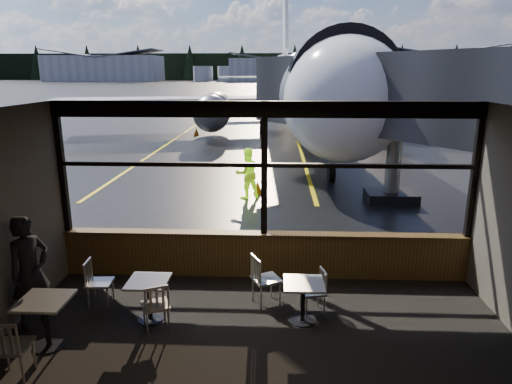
# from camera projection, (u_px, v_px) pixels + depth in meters

# --- Properties ---
(ground_plane) EXTENTS (520.00, 520.00, 0.00)m
(ground_plane) POSITION_uv_depth(u_px,v_px,m) (276.00, 86.00, 125.12)
(ground_plane) COLOR black
(ground_plane) RESTS_ON ground
(carpet_floor) EXTENTS (8.00, 6.00, 0.01)m
(carpet_floor) POSITION_uv_depth(u_px,v_px,m) (258.00, 368.00, 6.37)
(carpet_floor) COLOR black
(carpet_floor) RESTS_ON ground
(ceiling) EXTENTS (8.00, 6.00, 0.04)m
(ceiling) POSITION_uv_depth(u_px,v_px,m) (258.00, 117.00, 5.47)
(ceiling) COLOR #38332D
(ceiling) RESTS_ON ground
(window_sill) EXTENTS (8.00, 0.28, 0.90)m
(window_sill) POSITION_uv_depth(u_px,v_px,m) (264.00, 255.00, 9.15)
(window_sill) COLOR #4A3216
(window_sill) RESTS_ON ground
(window_header) EXTENTS (8.00, 0.18, 0.30)m
(window_header) POSITION_uv_depth(u_px,v_px,m) (265.00, 109.00, 8.41)
(window_header) COLOR black
(window_header) RESTS_ON ground
(mullion_left) EXTENTS (0.12, 0.12, 2.60)m
(mullion_left) POSITION_uv_depth(u_px,v_px,m) (62.00, 168.00, 8.88)
(mullion_left) COLOR black
(mullion_left) RESTS_ON ground
(mullion_centre) EXTENTS (0.12, 0.12, 2.60)m
(mullion_centre) POSITION_uv_depth(u_px,v_px,m) (264.00, 170.00, 8.70)
(mullion_centre) COLOR black
(mullion_centre) RESTS_ON ground
(mullion_right) EXTENTS (0.12, 0.12, 2.60)m
(mullion_right) POSITION_uv_depth(u_px,v_px,m) (475.00, 172.00, 8.53)
(mullion_right) COLOR black
(mullion_right) RESTS_ON ground
(window_transom) EXTENTS (8.00, 0.10, 0.08)m
(window_transom) POSITION_uv_depth(u_px,v_px,m) (264.00, 165.00, 8.68)
(window_transom) COLOR black
(window_transom) RESTS_ON ground
(airliner) EXTENTS (33.26, 39.25, 11.55)m
(airliner) POSITION_uv_depth(u_px,v_px,m) (302.00, 42.00, 28.01)
(airliner) COLOR white
(airliner) RESTS_ON ground_plane
(jet_bridge) EXTENTS (9.38, 11.46, 5.00)m
(jet_bridge) POSITION_uv_depth(u_px,v_px,m) (388.00, 123.00, 13.78)
(jet_bridge) COLOR #272729
(jet_bridge) RESTS_ON ground_plane
(cafe_table_near) EXTENTS (0.65, 0.65, 0.71)m
(cafe_table_near) POSITION_uv_depth(u_px,v_px,m) (303.00, 302.00, 7.49)
(cafe_table_near) COLOR #9B958F
(cafe_table_near) RESTS_ON carpet_floor
(cafe_table_mid) EXTENTS (0.65, 0.65, 0.72)m
(cafe_table_mid) POSITION_uv_depth(u_px,v_px,m) (149.00, 300.00, 7.54)
(cafe_table_mid) COLOR gray
(cafe_table_mid) RESTS_ON carpet_floor
(cafe_table_left) EXTENTS (0.71, 0.71, 0.78)m
(cafe_table_left) POSITION_uv_depth(u_px,v_px,m) (47.00, 323.00, 6.80)
(cafe_table_left) COLOR gray
(cafe_table_left) RESTS_ON carpet_floor
(chair_near_e) EXTENTS (0.52, 0.52, 0.80)m
(chair_near_e) POSITION_uv_depth(u_px,v_px,m) (313.00, 292.00, 7.74)
(chair_near_e) COLOR beige
(chair_near_e) RESTS_ON carpet_floor
(chair_near_w) EXTENTS (0.69, 0.69, 0.94)m
(chair_near_w) POSITION_uv_depth(u_px,v_px,m) (266.00, 280.00, 8.03)
(chair_near_w) COLOR #BBB5A8
(chair_near_w) RESTS_ON carpet_floor
(chair_mid_s) EXTENTS (0.62, 0.62, 0.86)m
(chair_mid_s) POSITION_uv_depth(u_px,v_px,m) (156.00, 306.00, 7.23)
(chair_mid_s) COLOR #B1ACA0
(chair_mid_s) RESTS_ON carpet_floor
(chair_mid_w) EXTENTS (0.50, 0.50, 0.86)m
(chair_mid_w) POSITION_uv_depth(u_px,v_px,m) (100.00, 283.00, 7.99)
(chair_mid_w) COLOR beige
(chair_mid_w) RESTS_ON carpet_floor
(chair_left_s) EXTENTS (0.56, 0.56, 0.94)m
(chair_left_s) POSITION_uv_depth(u_px,v_px,m) (12.00, 347.00, 6.07)
(chair_left_s) COLOR #AAA699
(chair_left_s) RESTS_ON carpet_floor
(passenger) EXTENTS (0.72, 0.81, 1.87)m
(passenger) POSITION_uv_depth(u_px,v_px,m) (30.00, 272.00, 7.26)
(passenger) COLOR black
(passenger) RESTS_ON carpet_floor
(ground_crew) EXTENTS (0.99, 0.91, 1.64)m
(ground_crew) POSITION_uv_depth(u_px,v_px,m) (247.00, 173.00, 14.78)
(ground_crew) COLOR #BFF219
(ground_crew) RESTS_ON ground_plane
(cone_nose) EXTENTS (0.31, 0.31, 0.44)m
(cone_nose) POSITION_uv_depth(u_px,v_px,m) (258.00, 187.00, 15.45)
(cone_nose) COLOR #FC4F07
(cone_nose) RESTS_ON ground_plane
(cone_wing) EXTENTS (0.35, 0.35, 0.49)m
(cone_wing) POSITION_uv_depth(u_px,v_px,m) (196.00, 132.00, 29.47)
(cone_wing) COLOR orange
(cone_wing) RESTS_ON ground_plane
(hangar_left) EXTENTS (45.00, 18.00, 11.00)m
(hangar_left) POSITION_uv_depth(u_px,v_px,m) (104.00, 67.00, 184.71)
(hangar_left) COLOR silver
(hangar_left) RESTS_ON ground_plane
(hangar_mid) EXTENTS (38.00, 15.00, 10.00)m
(hangar_mid) POSITION_uv_depth(u_px,v_px,m) (277.00, 69.00, 186.60)
(hangar_mid) COLOR silver
(hangar_mid) RESTS_ON ground_plane
(hangar_right) EXTENTS (50.00, 20.00, 12.00)m
(hangar_right) POSITION_uv_depth(u_px,v_px,m) (431.00, 66.00, 176.95)
(hangar_right) COLOR silver
(hangar_right) RESTS_ON ground_plane
(fuel_tank_a) EXTENTS (8.00, 8.00, 6.00)m
(fuel_tank_a) POSITION_uv_depth(u_px,v_px,m) (203.00, 74.00, 185.53)
(fuel_tank_a) COLOR silver
(fuel_tank_a) RESTS_ON ground_plane
(fuel_tank_b) EXTENTS (8.00, 8.00, 6.00)m
(fuel_tank_b) POSITION_uv_depth(u_px,v_px,m) (228.00, 74.00, 185.09)
(fuel_tank_b) COLOR silver
(fuel_tank_b) RESTS_ON ground_plane
(fuel_tank_c) EXTENTS (8.00, 8.00, 6.00)m
(fuel_tank_c) POSITION_uv_depth(u_px,v_px,m) (252.00, 74.00, 184.65)
(fuel_tank_c) COLOR silver
(fuel_tank_c) RESTS_ON ground_plane
(treeline) EXTENTS (360.00, 3.00, 12.00)m
(treeline) POSITION_uv_depth(u_px,v_px,m) (277.00, 67.00, 210.48)
(treeline) COLOR black
(treeline) RESTS_ON ground_plane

